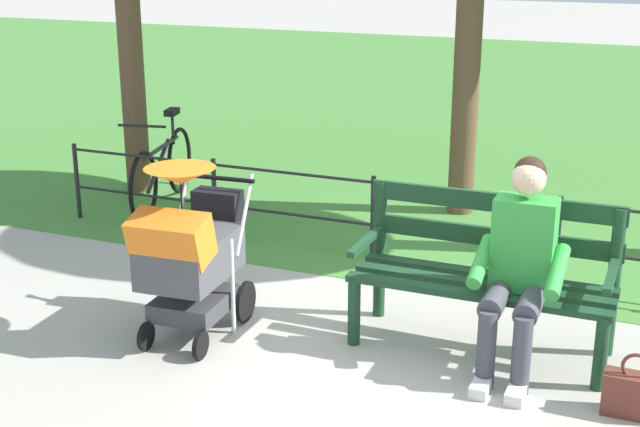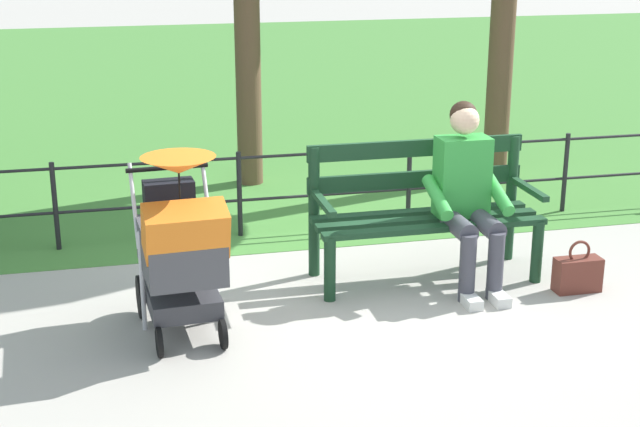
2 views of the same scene
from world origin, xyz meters
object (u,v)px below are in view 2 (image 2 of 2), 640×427
person_on_bench (467,191)px  handbag (578,274)px  park_bench (422,205)px  stroller (180,243)px

person_on_bench → handbag: bearing=155.6°
park_bench → person_on_bench: (-0.24, 0.22, 0.15)m
person_on_bench → handbag: size_ratio=3.45×
stroller → handbag: size_ratio=3.11×
park_bench → stroller: stroller is taller
park_bench → person_on_bench: 0.36m
park_bench → handbag: park_bench is taller
person_on_bench → stroller: 2.03m
stroller → handbag: stroller is taller
park_bench → handbag: bearing=150.2°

